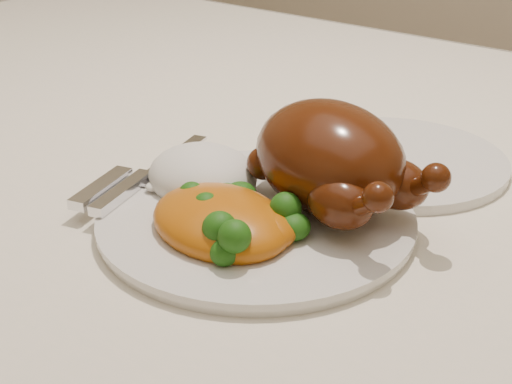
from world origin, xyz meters
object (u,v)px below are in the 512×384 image
Objects in this scene: dinner_plate at (256,219)px; roast_chicken at (332,159)px; dining_table at (256,211)px; side_plate at (395,160)px.

roast_chicken is (0.04, 0.05, 0.05)m from dinner_plate.
side_plate is at bearing 4.46° from dining_table.
dinner_plate reaches higher than dining_table.
roast_chicken reaches higher than dining_table.
dining_table is 0.25m from dinner_plate.
roast_chicken is (0.01, -0.14, 0.05)m from side_plate.
dining_table is 0.20m from side_plate.
dining_table is 6.05× the size of dinner_plate.
dining_table is 0.27m from roast_chicken.
roast_chicken is at bearing -34.66° from dining_table.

